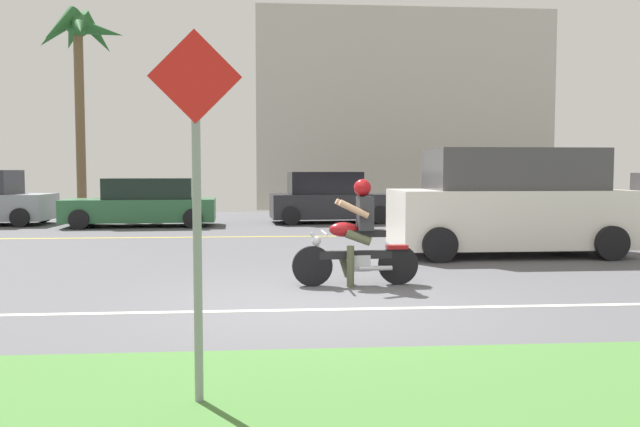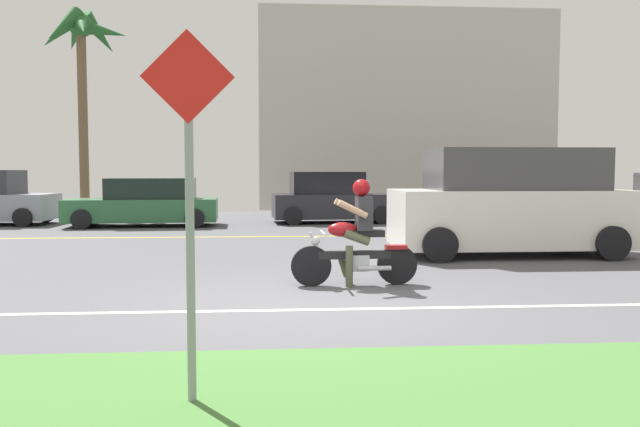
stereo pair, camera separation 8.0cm
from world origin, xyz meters
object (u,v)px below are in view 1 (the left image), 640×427
at_px(motorcyclist, 357,241).
at_px(parked_car_1, 143,204).
at_px(suv_nearby, 509,204).
at_px(palm_tree_0, 78,43).
at_px(parked_car_2, 330,199).
at_px(parked_car_3, 495,200).
at_px(street_sign, 196,182).

distance_m(motorcyclist, parked_car_1, 11.41).
height_order(suv_nearby, palm_tree_0, palm_tree_0).
relative_size(parked_car_2, palm_tree_0, 0.53).
bearing_deg(motorcyclist, parked_car_2, 86.59).
height_order(parked_car_1, parked_car_2, parked_car_2).
bearing_deg(parked_car_3, motorcyclist, -119.37).
relative_size(suv_nearby, palm_tree_0, 0.62).
bearing_deg(palm_tree_0, parked_car_3, -20.45).
relative_size(motorcyclist, parked_car_3, 0.41).
distance_m(suv_nearby, parked_car_2, 8.55).
bearing_deg(parked_car_3, suv_nearby, -107.56).
xyz_separation_m(motorcyclist, suv_nearby, (3.43, 3.12, 0.35)).
distance_m(suv_nearby, parked_car_1, 11.05).
relative_size(parked_car_1, street_sign, 1.72).
distance_m(parked_car_3, street_sign, 16.38).
height_order(motorcyclist, parked_car_2, parked_car_2).
relative_size(parked_car_3, palm_tree_0, 0.60).
xyz_separation_m(parked_car_1, parked_car_2, (5.64, 0.92, 0.08)).
relative_size(suv_nearby, parked_car_1, 1.05).
height_order(parked_car_3, palm_tree_0, palm_tree_0).
distance_m(parked_car_1, palm_tree_0, 7.98).
distance_m(parked_car_2, street_sign, 16.08).
distance_m(palm_tree_0, street_sign, 21.26).
bearing_deg(parked_car_1, parked_car_3, -1.82).
bearing_deg(street_sign, palm_tree_0, 107.89).
distance_m(parked_car_2, palm_tree_0, 11.05).
xyz_separation_m(parked_car_2, parked_car_3, (4.93, -1.26, 0.02)).
xyz_separation_m(parked_car_1, palm_tree_0, (-3.13, 4.77, 5.57)).
xyz_separation_m(suv_nearby, street_sign, (-5.17, -7.80, 0.57)).
bearing_deg(parked_car_2, parked_car_1, -170.69).
xyz_separation_m(motorcyclist, street_sign, (-1.73, -4.68, 0.92)).
bearing_deg(motorcyclist, suv_nearby, 42.23).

